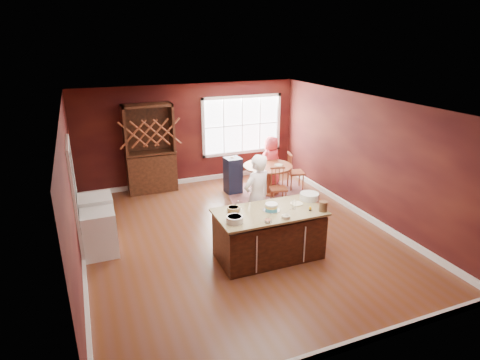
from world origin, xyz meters
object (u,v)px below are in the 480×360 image
object	(u,v)px
kitchen_island	(269,235)
dining_table	(268,173)
baker	(257,198)
chair_east	(296,171)
toddler	(235,163)
seated_woman	(271,161)
high_chair	(233,175)
chair_south	(279,187)
layer_cake	(271,207)
dryer	(97,218)
chair_north	(266,163)
washer	(100,233)
hutch	(150,149)

from	to	relation	value
kitchen_island	dining_table	world-z (taller)	kitchen_island
baker	chair_east	bearing A→B (deg)	-152.56
chair_east	toddler	world-z (taller)	chair_east
baker	seated_woman	bearing A→B (deg)	-139.50
seated_woman	high_chair	bearing A→B (deg)	-12.71
chair_south	toddler	size ratio (longest dim) A/B	3.53
dining_table	layer_cake	bearing A→B (deg)	-114.63
seated_woman	high_chair	distance (m)	1.19
kitchen_island	dryer	world-z (taller)	dryer
baker	dryer	bearing A→B (deg)	-39.08
chair_east	toddler	xyz separation A→B (m)	(-1.58, 0.35, 0.31)
baker	high_chair	distance (m)	2.60
layer_cake	toddler	bearing A→B (deg)	79.93
toddler	layer_cake	bearing A→B (deg)	-100.07
chair_north	dryer	xyz separation A→B (m)	(-4.55, -1.81, -0.09)
washer	dining_table	bearing A→B (deg)	21.49
kitchen_island	chair_south	size ratio (longest dim) A/B	2.12
chair_east	layer_cake	bearing A→B (deg)	155.89
kitchen_island	toddler	world-z (taller)	toddler
dining_table	chair_north	bearing A→B (deg)	67.91
washer	dryer	world-z (taller)	dryer
kitchen_island	layer_cake	xyz separation A→B (m)	(0.04, 0.01, 0.55)
chair_south	high_chair	distance (m)	1.38
layer_cake	hutch	distance (m)	4.40
seated_woman	hutch	bearing A→B (deg)	-33.65
chair_north	washer	size ratio (longest dim) A/B	1.27
chair_south	hutch	xyz separation A→B (m)	(-2.65, 2.07, 0.68)
kitchen_island	layer_cake	distance (m)	0.55
kitchen_island	dining_table	distance (m)	3.21
chair_south	high_chair	bearing A→B (deg)	136.09
toddler	dryer	bearing A→B (deg)	-158.44
high_chair	dining_table	bearing A→B (deg)	-27.50
dining_table	high_chair	world-z (taller)	high_chair
chair_south	hutch	size ratio (longest dim) A/B	0.40
toddler	washer	distance (m)	4.04
chair_north	seated_woman	size ratio (longest dim) A/B	0.81
baker	hutch	bearing A→B (deg)	-85.13
baker	seated_woman	world-z (taller)	baker
kitchen_island	hutch	distance (m)	4.45
chair_north	seated_woman	distance (m)	0.29
washer	high_chair	bearing A→B (deg)	30.81
high_chair	washer	world-z (taller)	high_chair
seated_woman	dining_table	bearing A→B (deg)	36.21
dryer	dining_table	bearing A→B (deg)	13.63
chair_north	toddler	bearing A→B (deg)	-2.62
washer	dryer	distance (m)	0.64
seated_woman	hutch	xyz separation A→B (m)	(-3.09, 0.75, 0.46)
chair_north	washer	world-z (taller)	chair_north
layer_cake	chair_east	xyz separation A→B (m)	(2.15, 2.89, -0.48)
dining_table	dryer	size ratio (longest dim) A/B	1.36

